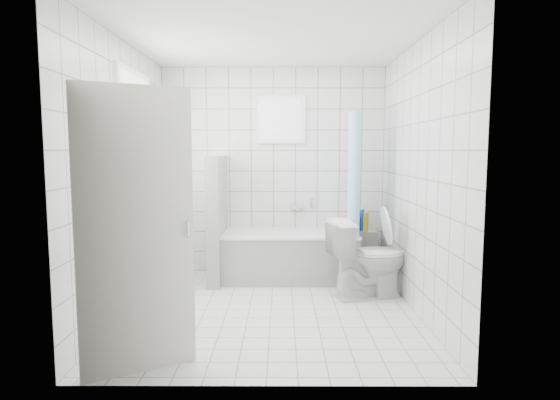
{
  "coord_description": "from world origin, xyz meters",
  "views": [
    {
      "loc": [
        0.1,
        -4.46,
        1.56
      ],
      "look_at": [
        0.09,
        0.35,
        1.05
      ],
      "focal_mm": 30.0,
      "sensor_mm": 36.0,
      "label": 1
    }
  ],
  "objects": [
    {
      "name": "window_back",
      "position": [
        0.1,
        1.46,
        1.95
      ],
      "size": [
        0.5,
        0.01,
        0.5
      ],
      "primitive_type": "cube",
      "color": "white",
      "rests_on": "wall_back"
    },
    {
      "name": "tiled_ledge",
      "position": [
        1.1,
        1.38,
        0.28
      ],
      "size": [
        0.4,
        0.24,
        0.55
      ],
      "primitive_type": "cube",
      "color": "white",
      "rests_on": "ground"
    },
    {
      "name": "sill_bottles",
      "position": [
        -1.3,
        0.27,
        1.02
      ],
      "size": [
        0.18,
        0.75,
        0.3
      ],
      "color": "#CA4E70",
      "rests_on": "window_sill"
    },
    {
      "name": "wall_back",
      "position": [
        0.0,
        1.5,
        1.3
      ],
      "size": [
        2.8,
        0.02,
        2.6
      ],
      "primitive_type": "cube",
      "color": "white",
      "rests_on": "ground"
    },
    {
      "name": "tub_faucet",
      "position": [
        0.3,
        1.46,
        0.85
      ],
      "size": [
        0.18,
        0.06,
        0.06
      ],
      "primitive_type": "cube",
      "color": "silver",
      "rests_on": "wall_back"
    },
    {
      "name": "shower_curtain",
      "position": [
        0.95,
        0.97,
        1.1
      ],
      "size": [
        0.14,
        0.48,
        1.78
      ],
      "primitive_type": null,
      "color": "#53CAF4",
      "rests_on": "curtain_rod"
    },
    {
      "name": "ledge_bottles",
      "position": [
        1.1,
        1.35,
        0.67
      ],
      "size": [
        0.17,
        0.18,
        0.27
      ],
      "color": "red",
      "rests_on": "tiled_ledge"
    },
    {
      "name": "wall_right",
      "position": [
        1.4,
        0.0,
        1.3
      ],
      "size": [
        0.02,
        3.0,
        2.6
      ],
      "primitive_type": "cube",
      "color": "white",
      "rests_on": "ground"
    },
    {
      "name": "ground",
      "position": [
        0.0,
        0.0,
        0.0
      ],
      "size": [
        3.0,
        3.0,
        0.0
      ],
      "primitive_type": "plane",
      "color": "white",
      "rests_on": "ground"
    },
    {
      "name": "toilet",
      "position": [
        1.03,
        0.42,
        0.42
      ],
      "size": [
        0.92,
        0.66,
        0.85
      ],
      "primitive_type": "imported",
      "rotation": [
        0.0,
        0.0,
        1.82
      ],
      "color": "white",
      "rests_on": "ground"
    },
    {
      "name": "window_left",
      "position": [
        -1.35,
        0.3,
        1.6
      ],
      "size": [
        0.01,
        0.9,
        1.4
      ],
      "primitive_type": "cube",
      "color": "white",
      "rests_on": "wall_left"
    },
    {
      "name": "door",
      "position": [
        -0.9,
        -1.29,
        1.0
      ],
      "size": [
        0.72,
        0.41,
        2.0
      ],
      "primitive_type": "cube",
      "rotation": [
        0.0,
        0.0,
        -1.08
      ],
      "color": "silver",
      "rests_on": "ground"
    },
    {
      "name": "partition_wall",
      "position": [
        -0.67,
        1.07,
        0.75
      ],
      "size": [
        0.15,
        0.85,
        1.5
      ],
      "primitive_type": "cube",
      "color": "white",
      "rests_on": "ground"
    },
    {
      "name": "bathtub",
      "position": [
        0.2,
        1.12,
        0.29
      ],
      "size": [
        1.61,
        0.77,
        0.58
      ],
      "color": "white",
      "rests_on": "ground"
    },
    {
      "name": "wall_front",
      "position": [
        0.0,
        -1.5,
        1.3
      ],
      "size": [
        2.8,
        0.02,
        2.6
      ],
      "primitive_type": "cube",
      "color": "white",
      "rests_on": "ground"
    },
    {
      "name": "curtain_rod",
      "position": [
        0.95,
        1.1,
        2.0
      ],
      "size": [
        0.02,
        0.8,
        0.02
      ],
      "primitive_type": "cylinder",
      "rotation": [
        1.57,
        0.0,
        0.0
      ],
      "color": "silver",
      "rests_on": "wall_back"
    },
    {
      "name": "window_sill",
      "position": [
        -1.31,
        0.3,
        0.86
      ],
      "size": [
        0.18,
        1.02,
        0.08
      ],
      "primitive_type": "cube",
      "color": "white",
      "rests_on": "wall_left"
    },
    {
      "name": "ceiling",
      "position": [
        0.0,
        0.0,
        2.6
      ],
      "size": [
        3.0,
        3.0,
        0.0
      ],
      "primitive_type": "plane",
      "rotation": [
        3.14,
        0.0,
        0.0
      ],
      "color": "white",
      "rests_on": "ground"
    },
    {
      "name": "wall_left",
      "position": [
        -1.4,
        0.0,
        1.3
      ],
      "size": [
        0.02,
        3.0,
        2.6
      ],
      "primitive_type": "cube",
      "color": "white",
      "rests_on": "ground"
    }
  ]
}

